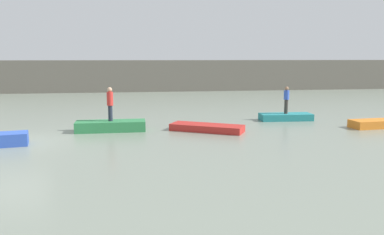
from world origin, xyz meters
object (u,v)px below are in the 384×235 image
object	(u,v)px
person_blue_shirt	(286,99)
rowboat_red	(207,128)
person_red_shirt	(110,102)
rowboat_orange	(380,123)
rowboat_teal	(286,117)
rowboat_green	(111,126)

from	to	relation	value
person_blue_shirt	rowboat_red	bearing A→B (deg)	-152.95
person_red_shirt	person_blue_shirt	world-z (taller)	person_red_shirt
rowboat_orange	person_red_shirt	xyz separation A→B (m)	(-14.42, 1.14, 1.29)
rowboat_teal	rowboat_orange	distance (m)	5.16
rowboat_orange	person_red_shirt	distance (m)	14.52
rowboat_red	person_blue_shirt	bearing A→B (deg)	56.49
rowboat_red	person_blue_shirt	world-z (taller)	person_blue_shirt
rowboat_teal	person_blue_shirt	xyz separation A→B (m)	(0.00, 0.00, 1.11)
rowboat_teal	rowboat_orange	bearing A→B (deg)	-34.33
rowboat_red	rowboat_orange	distance (m)	9.52
rowboat_green	rowboat_teal	xyz separation A→B (m)	(10.31, 1.99, -0.06)
rowboat_green	rowboat_red	distance (m)	4.97
person_red_shirt	person_blue_shirt	size ratio (longest dim) A/B	1.07
rowboat_green	person_blue_shirt	size ratio (longest dim) A/B	2.16
rowboat_green	person_red_shirt	bearing A→B (deg)	0.00
rowboat_green	person_red_shirt	size ratio (longest dim) A/B	2.03
rowboat_teal	rowboat_orange	world-z (taller)	rowboat_orange
rowboat_teal	person_red_shirt	bearing A→B (deg)	-166.21
rowboat_red	person_blue_shirt	distance (m)	6.16
rowboat_orange	rowboat_green	bearing A→B (deg)	170.84
rowboat_green	rowboat_red	xyz separation A→B (m)	(4.91, -0.77, -0.09)
person_red_shirt	rowboat_red	bearing A→B (deg)	-8.88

